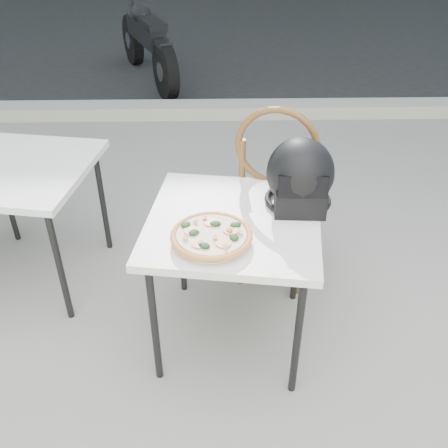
{
  "coord_description": "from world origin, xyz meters",
  "views": [
    {
      "loc": [
        -0.15,
        -1.52,
        1.84
      ],
      "look_at": [
        -0.11,
        0.09,
        0.73
      ],
      "focal_mm": 40.0,
      "sensor_mm": 36.0,
      "label": 1
    }
  ],
  "objects_px": {
    "plate": "(211,240)",
    "cafe_table_side": "(17,177)",
    "cafe_chair_main": "(277,188)",
    "pizza": "(211,235)",
    "helmet": "(300,177)",
    "motorcycle": "(147,42)",
    "cafe_table_main": "(233,231)"
  },
  "relations": [
    {
      "from": "helmet",
      "to": "motorcycle",
      "type": "xyz_separation_m",
      "value": [
        -1.08,
        3.78,
        -0.4
      ]
    },
    {
      "from": "cafe_chair_main",
      "to": "cafe_table_side",
      "type": "bearing_deg",
      "value": 12.89
    },
    {
      "from": "plate",
      "to": "cafe_table_side",
      "type": "bearing_deg",
      "value": 146.65
    },
    {
      "from": "pizza",
      "to": "plate",
      "type": "bearing_deg",
      "value": -101.11
    },
    {
      "from": "pizza",
      "to": "cafe_table_side",
      "type": "distance_m",
      "value": 1.17
    },
    {
      "from": "cafe_table_side",
      "to": "motorcycle",
      "type": "distance_m",
      "value": 3.42
    },
    {
      "from": "cafe_chair_main",
      "to": "motorcycle",
      "type": "height_order",
      "value": "cafe_chair_main"
    },
    {
      "from": "plate",
      "to": "pizza",
      "type": "xyz_separation_m",
      "value": [
        0.0,
        0.0,
        0.02
      ]
    },
    {
      "from": "cafe_table_side",
      "to": "plate",
      "type": "bearing_deg",
      "value": -33.35
    },
    {
      "from": "cafe_table_main",
      "to": "cafe_table_side",
      "type": "distance_m",
      "value": 1.17
    },
    {
      "from": "plate",
      "to": "cafe_table_side",
      "type": "xyz_separation_m",
      "value": [
        -0.97,
        0.64,
        -0.06
      ]
    },
    {
      "from": "plate",
      "to": "motorcycle",
      "type": "relative_size",
      "value": 0.19
    },
    {
      "from": "plate",
      "to": "motorcycle",
      "type": "bearing_deg",
      "value": 99.9
    },
    {
      "from": "cafe_table_main",
      "to": "motorcycle",
      "type": "bearing_deg",
      "value": 101.61
    },
    {
      "from": "cafe_table_main",
      "to": "cafe_chair_main",
      "type": "xyz_separation_m",
      "value": [
        0.23,
        0.42,
        -0.04
      ]
    },
    {
      "from": "cafe_table_main",
      "to": "helmet",
      "type": "height_order",
      "value": "helmet"
    },
    {
      "from": "cafe_table_main",
      "to": "plate",
      "type": "distance_m",
      "value": 0.2
    },
    {
      "from": "motorcycle",
      "to": "cafe_chair_main",
      "type": "bearing_deg",
      "value": -95.06
    },
    {
      "from": "cafe_table_main",
      "to": "pizza",
      "type": "bearing_deg",
      "value": -119.6
    },
    {
      "from": "cafe_table_side",
      "to": "motorcycle",
      "type": "xyz_separation_m",
      "value": [
        0.27,
        3.41,
        -0.21
      ]
    },
    {
      "from": "cafe_table_main",
      "to": "pizza",
      "type": "distance_m",
      "value": 0.21
    },
    {
      "from": "pizza",
      "to": "cafe_table_main",
      "type": "bearing_deg",
      "value": 60.4
    },
    {
      "from": "plate",
      "to": "motorcycle",
      "type": "xyz_separation_m",
      "value": [
        -0.71,
        4.05,
        -0.28
      ]
    },
    {
      "from": "plate",
      "to": "pizza",
      "type": "bearing_deg",
      "value": 78.89
    },
    {
      "from": "cafe_table_main",
      "to": "cafe_table_side",
      "type": "height_order",
      "value": "cafe_table_side"
    },
    {
      "from": "pizza",
      "to": "helmet",
      "type": "height_order",
      "value": "helmet"
    },
    {
      "from": "cafe_table_main",
      "to": "cafe_chair_main",
      "type": "bearing_deg",
      "value": 60.68
    },
    {
      "from": "helmet",
      "to": "cafe_chair_main",
      "type": "distance_m",
      "value": 0.39
    },
    {
      "from": "pizza",
      "to": "cafe_table_side",
      "type": "relative_size",
      "value": 0.42
    },
    {
      "from": "pizza",
      "to": "cafe_chair_main",
      "type": "xyz_separation_m",
      "value": [
        0.33,
        0.58,
        -0.13
      ]
    },
    {
      "from": "cafe_chair_main",
      "to": "cafe_table_side",
      "type": "height_order",
      "value": "cafe_chair_main"
    },
    {
      "from": "plate",
      "to": "motorcycle",
      "type": "height_order",
      "value": "motorcycle"
    }
  ]
}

